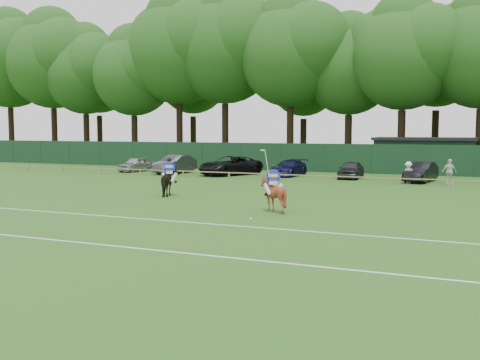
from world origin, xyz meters
The scene contains 19 objects.
ground centered at (0.00, 0.00, 0.00)m, with size 160.00×160.00×0.00m, color #1E4C14.
horse_dark centered at (-5.36, 6.49, 0.79)m, with size 0.85×1.87×1.58m, color black.
horse_chestnut centered at (2.12, 3.05, 0.79)m, with size 1.28×1.44×1.59m, color maroon.
sedan_silver centered at (-17.60, 21.21, 0.65)m, with size 1.53×3.81×1.30m, color #ABAEB0.
sedan_grey centered at (-13.35, 20.73, 0.78)m, with size 1.64×4.71×1.55m, color #323234.
suv_black centered at (-8.33, 21.05, 0.78)m, with size 2.57×5.58×1.55m, color black.
sedan_navy centered at (-3.61, 22.17, 0.64)m, with size 1.80×4.42×1.28m, color #12133A.
hatch_grey centered at (1.46, 21.85, 0.67)m, with size 1.58×3.92×1.34m, color #29292B.
estate_black centered at (6.63, 21.00, 0.71)m, with size 1.49×4.28×1.41m, color black.
spectator_left centered at (5.99, 19.38, 0.76)m, with size 0.98×0.56×1.51m, color silver.
spectator_mid centered at (8.62, 19.50, 0.88)m, with size 1.03×0.43×1.76m, color silver.
rider_dark centered at (-5.35, 6.48, 1.51)m, with size 0.91×0.57×1.41m.
rider_chestnut centered at (2.12, 3.04, 1.52)m, with size 0.98×0.51×2.05m.
polo_ball centered at (2.06, 0.54, 0.04)m, with size 0.09×0.09×0.09m, color silver.
pitch_lines centered at (0.00, -3.50, 0.01)m, with size 60.00×5.10×0.01m.
pitch_rail centered at (0.00, 18.00, 0.45)m, with size 62.10×0.10×0.50m.
perimeter_fence centered at (0.00, 27.00, 1.25)m, with size 92.08×0.08×2.50m.
utility_shed centered at (6.00, 30.00, 1.54)m, with size 8.40×4.40×3.04m.
tree_row centered at (2.00, 35.00, 0.00)m, with size 96.00×12.00×21.00m, color #26561C, non-canonical shape.
Camera 1 is at (10.86, -20.56, 3.73)m, focal length 42.00 mm.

